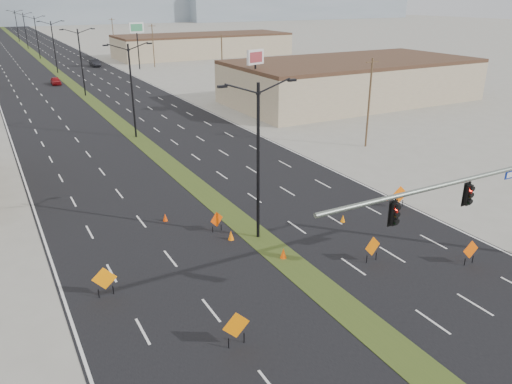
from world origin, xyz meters
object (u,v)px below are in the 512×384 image
cone_1 (231,235)px  cone_2 (343,219)px  streetlight_1 (132,88)px  construction_sign_4 (471,251)px  streetlight_4 (37,36)px  construction_sign_2 (217,220)px  construction_sign_0 (104,279)px  construction_sign_3 (372,247)px  cone_3 (165,217)px  car_mid (95,63)px  streetlight_5 (25,29)px  construction_sign_5 (400,195)px  cone_0 (283,253)px  signal_mast (490,196)px  streetlight_3 (54,45)px  streetlight_0 (258,158)px  streetlight_2 (81,60)px  pole_sign_east_far (137,31)px  streetlight_6 (17,25)px  construction_sign_1 (236,326)px  car_left (56,81)px  pole_sign_east_near (255,63)px

cone_1 → cone_2: 8.11m
streetlight_1 → construction_sign_4: size_ratio=6.50×
streetlight_4 → construction_sign_2: 110.07m
construction_sign_0 → construction_sign_3: (14.62, -3.85, -0.05)m
cone_3 → construction_sign_4: bearing=-46.4°
car_mid → cone_2: size_ratio=8.45×
streetlight_5 → construction_sign_0: 142.61m
streetlight_1 → construction_sign_5: (11.50, -28.76, -4.41)m
cone_0 → cone_2: cone_0 is taller
signal_mast → streetlight_3: (-8.56, 94.00, 0.63)m
cone_3 → streetlight_3: bearing=86.7°
construction_sign_4 → cone_0: construction_sign_4 is taller
streetlight_5 → streetlight_0: bearing=-90.0°
signal_mast → car_mid: bearing=89.8°
streetlight_2 → streetlight_5: 84.00m
construction_sign_0 → cone_0: bearing=7.3°
construction_sign_3 → construction_sign_4: construction_sign_3 is taller
streetlight_3 → cone_1: streetlight_3 is taller
streetlight_2 → pole_sign_east_far: bearing=57.6°
streetlight_3 → construction_sign_2: size_ratio=6.99×
signal_mast → construction_sign_4: (0.57, 1.00, -3.89)m
streetlight_0 → streetlight_4: (0.00, 112.00, 0.00)m
streetlight_4 → streetlight_6: 56.00m
cone_1 → cone_3: 5.53m
construction_sign_1 → cone_0: construction_sign_1 is taller
streetlight_4 → construction_sign_4: streetlight_4 is taller
construction_sign_0 → pole_sign_east_far: size_ratio=0.18×
streetlight_6 → cone_0: 171.28m
construction_sign_0 → streetlight_5: bearing=98.9°
signal_mast → car_left: size_ratio=4.24×
pole_sign_east_near → cone_3: bearing=-147.0°
construction_sign_3 → streetlight_2: bearing=86.7°
construction_sign_3 → construction_sign_5: size_ratio=0.95×
construction_sign_4 → streetlight_5: bearing=96.7°
signal_mast → pole_sign_east_near: bearing=78.7°
streetlight_3 → construction_sign_5: (11.50, -84.76, -4.41)m
streetlight_6 → pole_sign_east_far: 87.93m
car_mid → cone_1: car_mid is taller
signal_mast → streetlight_0: streetlight_0 is taller
cone_3 → pole_sign_east_far: (20.74, 76.33, 7.44)m
construction_sign_0 → cone_0: size_ratio=2.51×
streetlight_0 → streetlight_1: size_ratio=1.00×
streetlight_1 → construction_sign_5: size_ratio=5.84×
construction_sign_3 → cone_3: bearing=120.6°
construction_sign_5 → cone_0: construction_sign_5 is taller
streetlight_0 → streetlight_4: 112.00m
construction_sign_2 → car_left: bearing=71.4°
construction_sign_2 → streetlight_3: bearing=69.6°
streetlight_5 → streetlight_6: size_ratio=1.00×
streetlight_3 → cone_0: (-0.04, -87.20, -5.08)m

